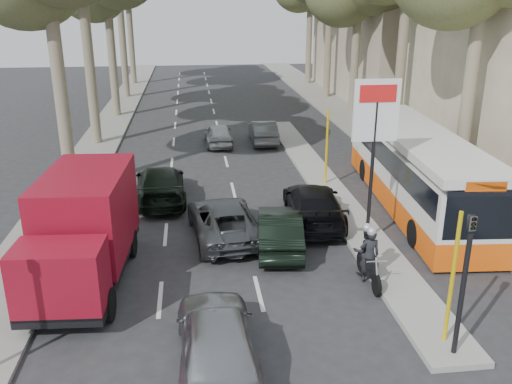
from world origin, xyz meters
TOP-DOWN VIEW (x-y plane):
  - ground at (0.00, 0.00)m, footprint 120.00×120.00m
  - sidewalk_right at (8.60, 25.00)m, footprint 3.20×70.00m
  - median_left at (-8.00, 28.00)m, footprint 2.40×64.00m
  - traffic_island at (3.25, 11.00)m, footprint 1.50×26.00m
  - billboard at (3.25, 5.00)m, footprint 1.50×12.10m
  - traffic_light_island at (3.25, -1.50)m, footprint 0.16×0.41m
  - silver_hatchback at (-2.26, -1.15)m, footprint 1.86×4.43m
  - dark_hatchback at (0.17, 4.91)m, footprint 1.89×4.22m
  - queue_car_a at (-1.63, 6.00)m, footprint 2.69×4.94m
  - queue_car_b at (1.80, 7.02)m, footprint 2.40×5.05m
  - queue_car_c at (-1.10, 18.89)m, footprint 1.60×3.75m
  - queue_car_d at (1.53, 19.13)m, footprint 1.47×4.03m
  - queue_car_e at (-4.00, 10.09)m, footprint 2.26×5.00m
  - red_truck at (-5.84, 3.37)m, footprint 2.62×6.10m
  - city_bus at (6.20, 8.13)m, footprint 3.43×11.88m
  - motorcycle at (2.40, 2.45)m, footprint 0.76×2.10m
  - pedestrian_near at (7.83, 8.43)m, footprint 0.93×1.03m
  - pedestrian_far at (7.83, 6.07)m, footprint 1.25×1.08m

SIDE VIEW (x-z plane):
  - ground at x=0.00m, z-range 0.00..0.00m
  - sidewalk_right at x=8.60m, z-range 0.00..0.12m
  - median_left at x=-8.00m, z-range 0.00..0.12m
  - traffic_island at x=3.25m, z-range 0.00..0.16m
  - queue_car_c at x=-1.10m, z-range 0.00..1.26m
  - queue_car_a at x=-1.63m, z-range 0.00..1.31m
  - queue_car_d at x=1.53m, z-range 0.00..1.32m
  - dark_hatchback at x=0.17m, z-range 0.00..1.34m
  - queue_car_e at x=-4.00m, z-range 0.00..1.42m
  - queue_car_b at x=1.80m, z-range 0.00..1.42m
  - silver_hatchback at x=-2.26m, z-range 0.00..1.50m
  - motorcycle at x=2.40m, z-range -0.08..1.71m
  - pedestrian_near at x=7.83m, z-range 0.12..1.73m
  - pedestrian_far at x=7.83m, z-range 0.12..1.92m
  - city_bus at x=6.20m, z-range 0.08..3.17m
  - red_truck at x=-5.84m, z-range 0.09..3.28m
  - traffic_light_island at x=3.25m, z-range 0.69..4.29m
  - billboard at x=3.25m, z-range 0.90..6.50m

